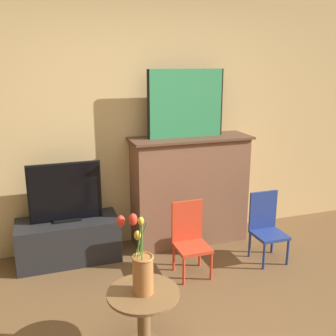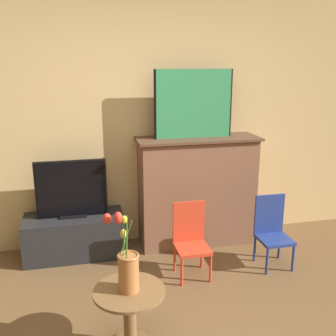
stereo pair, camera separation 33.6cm
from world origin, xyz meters
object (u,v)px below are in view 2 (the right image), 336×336
(painting, at_px, (194,104))
(tv_monitor, at_px, (72,190))
(vase_tulips, at_px, (127,266))
(chair_blue, at_px, (272,229))
(chair_red, at_px, (191,237))

(painting, bearing_deg, tv_monitor, -178.29)
(painting, bearing_deg, vase_tulips, -120.63)
(tv_monitor, distance_m, chair_blue, 1.98)
(painting, relative_size, vase_tulips, 1.43)
(painting, distance_m, chair_red, 1.32)
(tv_monitor, bearing_deg, chair_blue, -17.79)
(tv_monitor, height_order, chair_red, tv_monitor)
(chair_blue, bearing_deg, painting, 134.22)
(tv_monitor, bearing_deg, vase_tulips, -75.82)
(chair_red, height_order, vase_tulips, vase_tulips)
(chair_red, bearing_deg, tv_monitor, 149.94)
(tv_monitor, height_order, vase_tulips, same)
(painting, bearing_deg, chair_blue, -45.78)
(painting, height_order, tv_monitor, painting)
(chair_red, bearing_deg, painting, 72.90)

